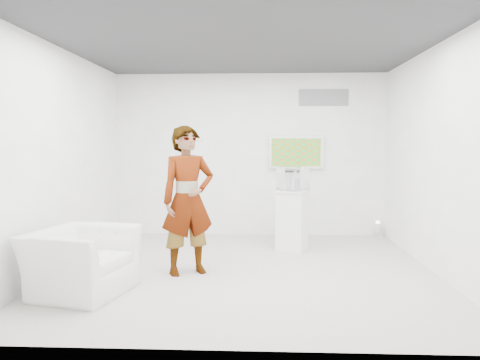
% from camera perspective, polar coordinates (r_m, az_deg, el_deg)
% --- Properties ---
extents(room, '(5.01, 5.01, 3.00)m').
position_cam_1_polar(room, '(6.23, 0.66, 2.56)').
color(room, beige).
rests_on(room, ground).
extents(tv, '(1.00, 0.08, 0.60)m').
position_cam_1_polar(tv, '(8.70, 6.83, 3.38)').
color(tv, silver).
rests_on(tv, room).
extents(logo_decal, '(0.90, 0.02, 0.30)m').
position_cam_1_polar(logo_decal, '(8.83, 10.16, 9.86)').
color(logo_decal, slate).
rests_on(logo_decal, room).
extents(person, '(0.84, 0.74, 1.94)m').
position_cam_1_polar(person, '(6.14, -6.37, -2.46)').
color(person, silver).
rests_on(person, room).
extents(armchair, '(1.21, 1.32, 0.73)m').
position_cam_1_polar(armchair, '(5.71, -18.84, -9.36)').
color(armchair, silver).
rests_on(armchair, room).
extents(pedestal, '(0.61, 0.61, 0.96)m').
position_cam_1_polar(pedestal, '(7.58, 6.38, -4.87)').
color(pedestal, white).
rests_on(pedestal, room).
extents(floor_uplight, '(0.20, 0.20, 0.29)m').
position_cam_1_polar(floor_uplight, '(8.97, 16.44, -5.78)').
color(floor_uplight, white).
rests_on(floor_uplight, room).
extents(vitrine, '(0.53, 0.53, 0.38)m').
position_cam_1_polar(vitrine, '(7.50, 6.42, 0.18)').
color(vitrine, white).
rests_on(vitrine, pedestal).
extents(console, '(0.11, 0.14, 0.19)m').
position_cam_1_polar(console, '(7.51, 6.42, -0.51)').
color(console, white).
rests_on(console, pedestal).
extents(wii_remote, '(0.13, 0.11, 0.04)m').
position_cam_1_polar(wii_remote, '(6.32, -4.72, 4.81)').
color(wii_remote, white).
rests_on(wii_remote, person).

